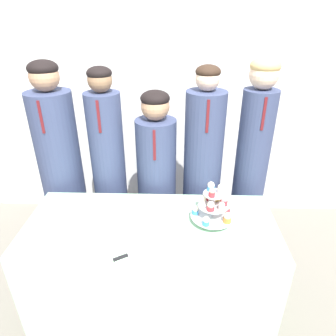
{
  "coord_description": "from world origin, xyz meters",
  "views": [
    {
      "loc": [
        0.15,
        -1.13,
        1.89
      ],
      "look_at": [
        0.1,
        0.36,
        1.12
      ],
      "focal_mm": 32.0,
      "sensor_mm": 36.0,
      "label": 1
    }
  ],
  "objects_px": {
    "round_cake": "(122,220)",
    "student_2": "(157,186)",
    "cake_knife": "(129,255)",
    "student_1": "(110,177)",
    "cupcake_stand": "(214,205)",
    "student_0": "(62,175)",
    "student_4": "(250,172)",
    "student_3": "(202,179)"
  },
  "relations": [
    {
      "from": "cake_knife",
      "to": "student_2",
      "type": "distance_m",
      "value": 0.83
    },
    {
      "from": "round_cake",
      "to": "student_2",
      "type": "relative_size",
      "value": 0.19
    },
    {
      "from": "cupcake_stand",
      "to": "student_3",
      "type": "xyz_separation_m",
      "value": [
        -0.03,
        0.52,
        -0.11
      ]
    },
    {
      "from": "round_cake",
      "to": "student_1",
      "type": "xyz_separation_m",
      "value": [
        -0.2,
        0.6,
        -0.05
      ]
    },
    {
      "from": "student_0",
      "to": "student_2",
      "type": "relative_size",
      "value": 1.13
    },
    {
      "from": "cupcake_stand",
      "to": "student_2",
      "type": "distance_m",
      "value": 0.67
    },
    {
      "from": "cupcake_stand",
      "to": "student_1",
      "type": "xyz_separation_m",
      "value": [
        -0.74,
        0.52,
        -0.11
      ]
    },
    {
      "from": "cupcake_stand",
      "to": "student_0",
      "type": "xyz_separation_m",
      "value": [
        -1.11,
        0.52,
        -0.1
      ]
    },
    {
      "from": "round_cake",
      "to": "student_3",
      "type": "distance_m",
      "value": 0.79
    },
    {
      "from": "student_2",
      "to": "student_3",
      "type": "relative_size",
      "value": 0.9
    },
    {
      "from": "student_3",
      "to": "student_0",
      "type": "bearing_deg",
      "value": 180.0
    },
    {
      "from": "round_cake",
      "to": "student_1",
      "type": "height_order",
      "value": "student_1"
    },
    {
      "from": "round_cake",
      "to": "cake_knife",
      "type": "bearing_deg",
      "value": -71.88
    },
    {
      "from": "cupcake_stand",
      "to": "student_3",
      "type": "distance_m",
      "value": 0.53
    },
    {
      "from": "student_0",
      "to": "round_cake",
      "type": "bearing_deg",
      "value": -46.55
    },
    {
      "from": "cake_knife",
      "to": "student_4",
      "type": "height_order",
      "value": "student_4"
    },
    {
      "from": "student_0",
      "to": "student_3",
      "type": "bearing_deg",
      "value": -0.0
    },
    {
      "from": "cake_knife",
      "to": "student_1",
      "type": "bearing_deg",
      "value": 78.56
    },
    {
      "from": "cake_knife",
      "to": "student_1",
      "type": "height_order",
      "value": "student_1"
    },
    {
      "from": "cake_knife",
      "to": "student_4",
      "type": "xyz_separation_m",
      "value": [
        0.8,
        0.83,
        0.06
      ]
    },
    {
      "from": "student_4",
      "to": "student_1",
      "type": "bearing_deg",
      "value": -180.0
    },
    {
      "from": "round_cake",
      "to": "student_2",
      "type": "xyz_separation_m",
      "value": [
        0.17,
        0.6,
        -0.12
      ]
    },
    {
      "from": "student_2",
      "to": "student_4",
      "type": "height_order",
      "value": "student_4"
    },
    {
      "from": "student_1",
      "to": "student_4",
      "type": "xyz_separation_m",
      "value": [
        1.08,
        0.0,
        0.06
      ]
    },
    {
      "from": "cupcake_stand",
      "to": "student_0",
      "type": "bearing_deg",
      "value": 154.89
    },
    {
      "from": "cupcake_stand",
      "to": "student_1",
      "type": "height_order",
      "value": "student_1"
    },
    {
      "from": "student_0",
      "to": "cupcake_stand",
      "type": "bearing_deg",
      "value": -25.11
    },
    {
      "from": "round_cake",
      "to": "student_3",
      "type": "xyz_separation_m",
      "value": [
        0.51,
        0.6,
        -0.05
      ]
    },
    {
      "from": "cupcake_stand",
      "to": "student_4",
      "type": "relative_size",
      "value": 0.16
    },
    {
      "from": "student_1",
      "to": "student_0",
      "type": "bearing_deg",
      "value": 180.0
    },
    {
      "from": "student_3",
      "to": "student_4",
      "type": "bearing_deg",
      "value": -0.0
    },
    {
      "from": "round_cake",
      "to": "cake_knife",
      "type": "xyz_separation_m",
      "value": [
        0.07,
        -0.23,
        -0.05
      ]
    },
    {
      "from": "round_cake",
      "to": "student_4",
      "type": "relative_size",
      "value": 0.16
    },
    {
      "from": "cake_knife",
      "to": "student_4",
      "type": "relative_size",
      "value": 0.15
    },
    {
      "from": "student_2",
      "to": "student_1",
      "type": "bearing_deg",
      "value": -180.0
    },
    {
      "from": "student_1",
      "to": "student_2",
      "type": "distance_m",
      "value": 0.37
    },
    {
      "from": "round_cake",
      "to": "student_1",
      "type": "relative_size",
      "value": 0.17
    },
    {
      "from": "student_0",
      "to": "student_4",
      "type": "height_order",
      "value": "student_4"
    },
    {
      "from": "round_cake",
      "to": "student_0",
      "type": "height_order",
      "value": "student_0"
    },
    {
      "from": "student_1",
      "to": "cake_knife",
      "type": "bearing_deg",
      "value": -71.75
    },
    {
      "from": "cupcake_stand",
      "to": "student_4",
      "type": "height_order",
      "value": "student_4"
    },
    {
      "from": "cake_knife",
      "to": "student_2",
      "type": "xyz_separation_m",
      "value": [
        0.09,
        0.83,
        -0.07
      ]
    }
  ]
}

